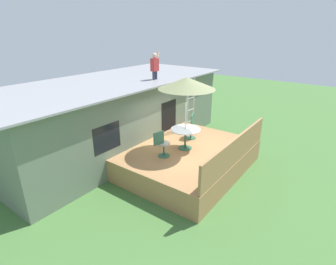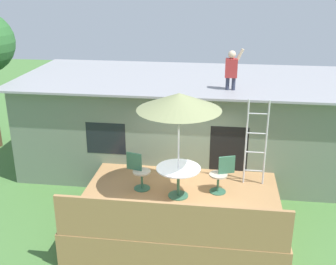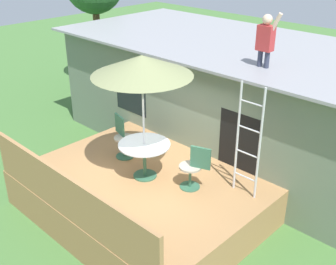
% 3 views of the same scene
% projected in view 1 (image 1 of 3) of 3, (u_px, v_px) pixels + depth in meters
% --- Properties ---
extents(ground_plane, '(40.00, 40.00, 0.00)m').
position_uv_depth(ground_plane, '(186.00, 168.00, 9.75)').
color(ground_plane, '#477538').
extents(house, '(10.50, 4.50, 2.86)m').
position_uv_depth(house, '(116.00, 113.00, 11.21)').
color(house, slate).
rests_on(house, ground).
extents(deck, '(4.71, 3.82, 0.80)m').
position_uv_depth(deck, '(186.00, 158.00, 9.61)').
color(deck, '#A87A4C').
rests_on(deck, ground).
extents(deck_railing, '(4.61, 0.08, 0.90)m').
position_uv_depth(deck_railing, '(236.00, 150.00, 8.27)').
color(deck_railing, '#A87A4C').
rests_on(deck_railing, deck).
extents(patio_table, '(1.04, 1.04, 0.74)m').
position_uv_depth(patio_table, '(185.00, 133.00, 9.22)').
color(patio_table, '#33664C').
rests_on(patio_table, deck).
extents(patio_umbrella, '(1.90, 1.90, 2.54)m').
position_uv_depth(patio_umbrella, '(187.00, 83.00, 8.57)').
color(patio_umbrella, silver).
rests_on(patio_umbrella, deck).
extents(step_ladder, '(0.52, 0.04, 2.20)m').
position_uv_depth(step_ladder, '(191.00, 104.00, 10.89)').
color(step_ladder, silver).
rests_on(step_ladder, deck).
extents(person_figure, '(0.47, 0.20, 1.11)m').
position_uv_depth(person_figure, '(155.00, 64.00, 10.56)').
color(person_figure, '#33384C').
rests_on(person_figure, house).
extents(patio_chair_left, '(0.61, 0.44, 0.92)m').
position_uv_depth(patio_chair_left, '(162.00, 144.00, 8.67)').
color(patio_chair_left, '#33664C').
rests_on(patio_chair_left, deck).
extents(patio_chair_right, '(0.60, 0.44, 0.92)m').
position_uv_depth(patio_chair_right, '(191.00, 127.00, 10.21)').
color(patio_chair_right, '#33664C').
rests_on(patio_chair_right, deck).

